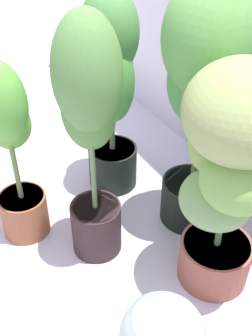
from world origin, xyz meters
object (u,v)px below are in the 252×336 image
at_px(potted_plant_back_left, 109,80).
at_px(potted_plant_front_left, 12,149).
at_px(potted_plant_back_center, 204,85).
at_px(potted_plant_center, 90,124).
at_px(potted_plant_back_right, 231,163).

bearing_deg(potted_plant_back_left, potted_plant_front_left, -78.93).
relative_size(potted_plant_front_left, potted_plant_back_center, 0.75).
xyz_separation_m(potted_plant_front_left, potted_plant_back_center, (0.29, 0.63, 0.23)).
bearing_deg(potted_plant_center, potted_plant_back_center, 81.30).
bearing_deg(potted_plant_back_left, potted_plant_center, -37.44).
relative_size(potted_plant_back_center, potted_plant_back_left, 1.11).
height_order(potted_plant_back_center, potted_plant_back_left, potted_plant_back_center).
bearing_deg(potted_plant_back_center, potted_plant_back_right, -21.60).
xyz_separation_m(potted_plant_front_left, potted_plant_center, (0.23, 0.22, 0.16)).
distance_m(potted_plant_front_left, potted_plant_back_left, 0.49).
bearing_deg(potted_plant_front_left, potted_plant_center, 43.47).
bearing_deg(potted_plant_back_left, potted_plant_back_right, 4.41).
xyz_separation_m(potted_plant_back_right, potted_plant_back_left, (-0.68, -0.05, -0.00)).
bearing_deg(potted_plant_back_right, potted_plant_back_left, -175.59).
distance_m(potted_plant_back_right, potted_plant_center, 0.47).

